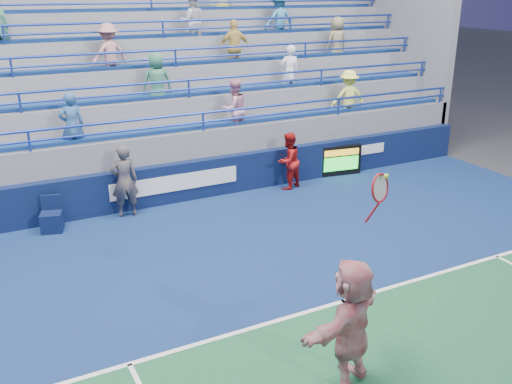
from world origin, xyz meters
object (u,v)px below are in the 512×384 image
serve_speed_board (340,161)px  tennis_player (351,323)px  ball_girl (288,161)px  judge_chair (52,221)px  line_judge (124,181)px

serve_speed_board → tennis_player: (-5.70, -8.22, 0.54)m
serve_speed_board → tennis_player: tennis_player is taller
tennis_player → ball_girl: tennis_player is taller
judge_chair → tennis_player: 8.46m
judge_chair → line_judge: (1.87, 0.13, 0.67)m
serve_speed_board → ball_girl: bearing=-171.7°
serve_speed_board → line_judge: 6.86m
ball_girl → serve_speed_board: bearing=167.7°
ball_girl → tennis_player: bearing=44.8°
judge_chair → line_judge: size_ratio=0.46×
judge_chair → ball_girl: bearing=0.4°
serve_speed_board → ball_girl: 2.11m
line_judge → ball_girl: line_judge is taller
serve_speed_board → line_judge: bearing=-178.2°
serve_speed_board → judge_chair: 8.72m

